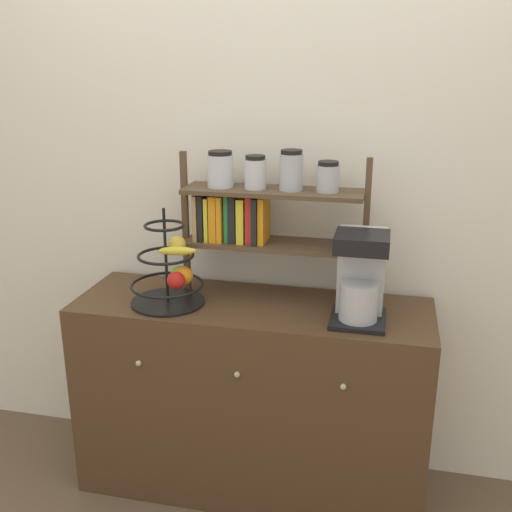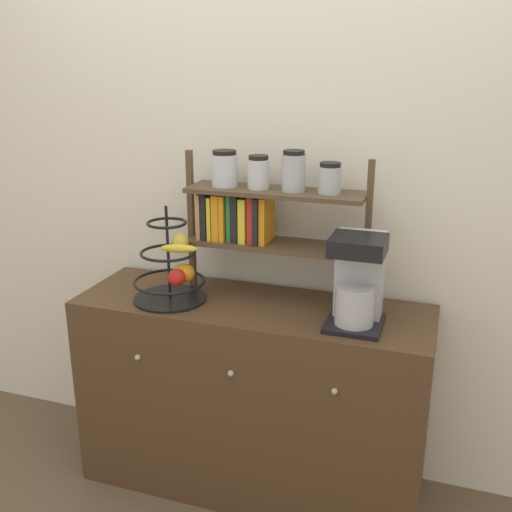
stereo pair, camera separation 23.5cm
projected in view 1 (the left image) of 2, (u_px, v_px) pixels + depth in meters
wall_back at (266, 183)px, 2.54m from camera, size 7.00×0.05×2.60m
sideboard at (252, 397)px, 2.56m from camera, size 1.45×0.49×0.86m
coffee_maker at (360, 277)px, 2.23m from camera, size 0.21×0.23×0.35m
fruit_stand at (171, 274)px, 2.40m from camera, size 0.30×0.30×0.40m
shelf_hutch at (255, 205)px, 2.41m from camera, size 0.77×0.20×0.61m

